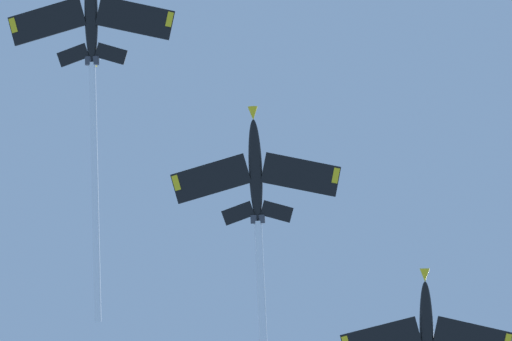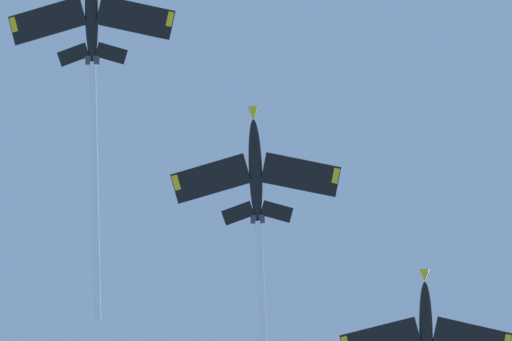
{
  "view_description": "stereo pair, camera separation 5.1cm",
  "coord_description": "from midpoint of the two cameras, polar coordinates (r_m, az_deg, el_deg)",
  "views": [
    {
      "loc": [
        -11.94,
        1.08,
        1.73
      ],
      "look_at": [
        -0.3,
        -12.9,
        110.1
      ],
      "focal_mm": 65.43,
      "sensor_mm": 36.0,
      "label": 1
    },
    {
      "loc": [
        -11.9,
        1.11,
        1.73
      ],
      "look_at": [
        -0.3,
        -12.9,
        110.1
      ],
      "focal_mm": 65.43,
      "sensor_mm": 36.0,
      "label": 2
    }
  ],
  "objects": [
    {
      "name": "jet_lead",
      "position": [
        113.59,
        -9.97,
        6.31
      ],
      "size": [
        30.03,
        34.73,
        11.85
      ],
      "color": "black"
    },
    {
      "name": "jet_second",
      "position": [
        109.34,
        0.12,
        -3.8
      ],
      "size": [
        28.85,
        33.64,
        10.79
      ],
      "color": "black"
    }
  ]
}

